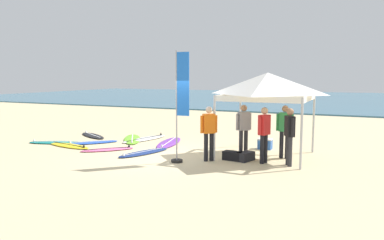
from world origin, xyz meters
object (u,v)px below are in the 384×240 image
at_px(surfboard_navy, 144,152).
at_px(cooler_box, 265,144).
at_px(surfboard_yellow, 69,145).
at_px(surfboard_blue, 92,142).
at_px(surfboard_white, 145,139).
at_px(person_grey, 244,127).
at_px(surfboard_teal, 56,142).
at_px(banner_flag, 180,112).
at_px(surfboard_pink, 108,149).
at_px(gear_bag_by_pole, 246,156).
at_px(gear_bag_near_tent, 233,156).
at_px(person_green, 285,128).
at_px(surfboard_lime, 132,139).
at_px(person_orange, 209,130).
at_px(surfboard_black, 93,136).
at_px(canopy_tent, 267,84).
at_px(person_black, 290,133).
at_px(surfboard_purple, 169,143).
at_px(person_red, 264,131).

relative_size(surfboard_navy, cooler_box, 4.41).
bearing_deg(surfboard_yellow, surfboard_blue, 65.77).
xyz_separation_m(surfboard_white, person_grey, (4.70, -1.48, 0.95)).
height_order(surfboard_teal, banner_flag, banner_flag).
xyz_separation_m(surfboard_pink, gear_bag_by_pole, (4.95, 0.45, 0.10)).
relative_size(surfboard_navy, person_grey, 1.29).
height_order(surfboard_yellow, gear_bag_near_tent, gear_bag_near_tent).
height_order(person_green, cooler_box, person_green).
bearing_deg(banner_flag, surfboard_lime, 142.12).
bearing_deg(person_orange, gear_bag_by_pole, 25.28).
distance_m(surfboard_black, person_green, 8.62).
height_order(surfboard_blue, person_grey, person_grey).
height_order(surfboard_blue, banner_flag, banner_flag).
bearing_deg(surfboard_pink, canopy_tent, 14.40).
xyz_separation_m(surfboard_teal, person_green, (8.70, 1.03, 0.95)).
relative_size(surfboard_black, gear_bag_near_tent, 3.54).
xyz_separation_m(person_black, person_orange, (-2.39, -0.42, 0.00)).
xyz_separation_m(surfboard_white, cooler_box, (5.04, 0.08, 0.16)).
bearing_deg(surfboard_navy, surfboard_purple, 93.49).
xyz_separation_m(surfboard_teal, surfboard_yellow, (0.91, -0.29, -0.00)).
xyz_separation_m(gear_bag_by_pole, cooler_box, (0.08, 2.14, 0.06)).
bearing_deg(surfboard_pink, person_grey, 12.25).
xyz_separation_m(surfboard_purple, surfboard_blue, (-2.77, -1.25, 0.00)).
height_order(surfboard_pink, gear_bag_by_pole, gear_bag_by_pole).
height_order(surfboard_pink, gear_bag_near_tent, gear_bag_near_tent).
distance_m(surfboard_lime, surfboard_yellow, 2.60).
relative_size(surfboard_teal, person_black, 1.32).
xyz_separation_m(banner_flag, gear_bag_near_tent, (1.36, 0.98, -1.43)).
height_order(person_black, gear_bag_near_tent, person_black).
distance_m(surfboard_navy, surfboard_white, 2.85).
bearing_deg(cooler_box, surfboard_black, -177.54).
bearing_deg(surfboard_white, surfboard_purple, -15.88).
relative_size(surfboard_purple, banner_flag, 0.79).
xyz_separation_m(surfboard_lime, surfboard_black, (-2.10, 0.04, 0.00)).
height_order(surfboard_pink, person_orange, person_orange).
distance_m(person_red, gear_bag_near_tent, 1.30).
bearing_deg(gear_bag_by_pole, surfboard_blue, 176.18).
relative_size(surfboard_pink, banner_flag, 0.50).
distance_m(surfboard_lime, gear_bag_by_pole, 5.68).
height_order(surfboard_white, surfboard_yellow, same).
bearing_deg(surfboard_pink, surfboard_white, 90.06).
distance_m(surfboard_navy, surfboard_black, 4.57).
distance_m(person_black, cooler_box, 2.67).
xyz_separation_m(person_orange, gear_bag_by_pole, (1.04, 0.49, -0.85)).
bearing_deg(surfboard_pink, surfboard_yellow, 179.67).
xyz_separation_m(surfboard_white, person_orange, (3.91, -2.55, 0.95)).
bearing_deg(person_green, person_orange, -146.31).
height_order(surfboard_lime, surfboard_yellow, same).
bearing_deg(person_orange, surfboard_pink, 179.38).
xyz_separation_m(surfboard_lime, person_green, (6.42, -0.89, 0.95)).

